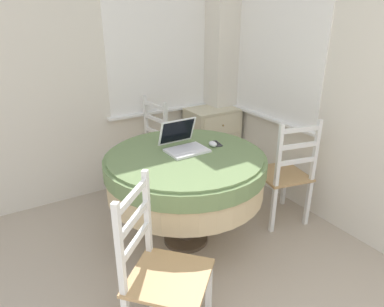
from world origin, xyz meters
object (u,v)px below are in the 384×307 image
Objects in this scene: cell_phone at (217,144)px; dining_chair_camera_near at (161,273)px; dining_chair_near_back_window at (146,152)px; dining_chair_near_right_window at (285,175)px; computer_mouse at (213,144)px; laptop at (184,144)px; corner_cabinet at (212,141)px; round_dining_table at (186,171)px.

cell_phone is 0.13× the size of dining_chair_camera_near.
dining_chair_near_right_window is (0.81, -1.10, 0.00)m from dining_chair_near_back_window.
dining_chair_near_right_window is at bearing -17.77° from computer_mouse.
corner_cabinet is at bearing 44.96° from laptop.
computer_mouse reaches higher than cell_phone.
cell_phone is at bearing 40.01° from dining_chair_camera_near.
corner_cabinet is at bearing 48.24° from dining_chair_camera_near.
dining_chair_camera_near is at bearing -127.60° from laptop.
laptop reaches higher than dining_chair_near_back_window.
round_dining_table is 0.35m from cell_phone.
round_dining_table is 1.25× the size of dining_chair_camera_near.
dining_chair_camera_near is at bearing -160.55° from dining_chair_near_right_window.
cell_phone is at bearing -123.18° from corner_cabinet.
laptop is 0.97m from dining_chair_near_right_window.
dining_chair_camera_near reaches higher than computer_mouse.
round_dining_table is 1.25× the size of dining_chair_near_back_window.
computer_mouse is 0.11× the size of corner_cabinet.
cell_phone is 0.13× the size of dining_chair_near_back_window.
dining_chair_near_right_window is 1.25× the size of corner_cabinet.
laptop is 0.31× the size of dining_chair_near_right_window.
cell_phone reaches higher than round_dining_table.
dining_chair_camera_near is (-0.57, -0.70, -0.18)m from round_dining_table.
dining_chair_near_right_window is 1.00× the size of dining_chair_camera_near.
laptop is at bearing 162.64° from dining_chair_near_right_window.
cell_phone is at bearing -74.80° from dining_chair_near_back_window.
dining_chair_camera_near reaches higher than cell_phone.
round_dining_table is 0.92m from dining_chair_camera_near.
round_dining_table is 0.21m from laptop.
laptop is 2.37× the size of cell_phone.
laptop is 0.31× the size of dining_chair_near_back_window.
dining_chair_camera_near is 2.23m from corner_cabinet.
dining_chair_near_right_window is at bearing -91.47° from corner_cabinet.
laptop is at bearing -92.89° from dining_chair_near_back_window.
laptop is at bearing 67.65° from round_dining_table.
laptop is at bearing 171.62° from cell_phone.
corner_cabinet is (0.66, 0.95, -0.41)m from computer_mouse.
dining_chair_near_back_window is 1.25× the size of corner_cabinet.
laptop is at bearing 52.40° from dining_chair_camera_near.
laptop reaches higher than dining_chair_camera_near.
computer_mouse is 0.06m from cell_phone.
dining_chair_camera_near reaches higher than round_dining_table.
round_dining_table and corner_cabinet have the same top height.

